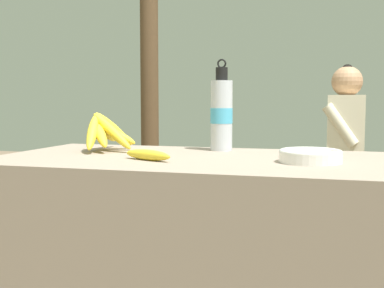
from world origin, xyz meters
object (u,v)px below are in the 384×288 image
(serving_bowl, at_px, (310,155))
(wooden_bench, at_px, (287,190))
(banana_bunch_green, at_px, (225,166))
(seated_vendor, at_px, (337,146))
(banana_bunch_ripe, at_px, (106,132))
(support_post_near, at_px, (149,38))
(loose_banana_front, at_px, (148,155))
(water_bottle, at_px, (221,114))

(serving_bowl, distance_m, wooden_bench, 1.53)
(banana_bunch_green, bearing_deg, seated_vendor, -2.92)
(banana_bunch_ripe, xyz_separation_m, banana_bunch_green, (0.19, 1.32, -0.29))
(wooden_bench, bearing_deg, serving_bowl, -82.77)
(banana_bunch_ripe, bearing_deg, serving_bowl, -11.55)
(wooden_bench, bearing_deg, support_post_near, 167.38)
(banana_bunch_green, height_order, support_post_near, support_post_near)
(banana_bunch_ripe, relative_size, loose_banana_front, 1.76)
(banana_bunch_ripe, distance_m, serving_bowl, 0.79)
(loose_banana_front, distance_m, wooden_bench, 1.63)
(wooden_bench, height_order, banana_bunch_green, banana_bunch_green)
(water_bottle, height_order, seated_vendor, seated_vendor)
(loose_banana_front, height_order, support_post_near, support_post_near)
(wooden_bench, bearing_deg, banana_bunch_green, 179.38)
(water_bottle, bearing_deg, banana_bunch_ripe, -162.83)
(serving_bowl, relative_size, seated_vendor, 0.17)
(banana_bunch_ripe, distance_m, loose_banana_front, 0.36)
(seated_vendor, relative_size, support_post_near, 0.42)
(serving_bowl, bearing_deg, loose_banana_front, -170.48)
(serving_bowl, bearing_deg, support_post_near, 124.82)
(banana_bunch_ripe, distance_m, banana_bunch_green, 1.36)
(serving_bowl, relative_size, loose_banana_front, 1.01)
(seated_vendor, bearing_deg, support_post_near, -9.44)
(wooden_bench, height_order, seated_vendor, seated_vendor)
(serving_bowl, height_order, loose_banana_front, serving_bowl)
(banana_bunch_ripe, relative_size, banana_bunch_green, 1.08)
(wooden_bench, distance_m, banana_bunch_green, 0.42)
(banana_bunch_ripe, xyz_separation_m, serving_bowl, (0.77, -0.16, -0.05))
(banana_bunch_ripe, xyz_separation_m, loose_banana_front, (0.27, -0.24, -0.05))
(serving_bowl, xyz_separation_m, support_post_near, (-1.18, 1.69, 0.61))
(water_bottle, distance_m, loose_banana_front, 0.42)
(loose_banana_front, bearing_deg, serving_bowl, 9.52)
(banana_bunch_green, xyz_separation_m, support_post_near, (-0.60, 0.22, 0.85))
(serving_bowl, bearing_deg, banana_bunch_green, 111.53)
(wooden_bench, distance_m, support_post_near, 1.42)
(serving_bowl, bearing_deg, wooden_bench, 97.23)
(wooden_bench, distance_m, seated_vendor, 0.41)
(banana_bunch_green, bearing_deg, banana_bunch_ripe, -98.08)
(serving_bowl, xyz_separation_m, water_bottle, (-0.34, 0.29, 0.12))
(banana_bunch_ripe, xyz_separation_m, seated_vendor, (0.87, 1.28, -0.15))
(water_bottle, distance_m, wooden_bench, 1.29)
(water_bottle, relative_size, wooden_bench, 0.22)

